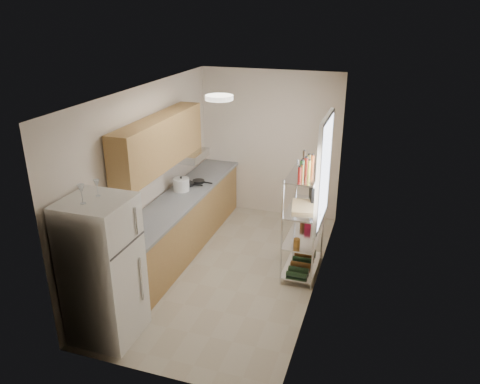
{
  "coord_description": "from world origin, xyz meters",
  "views": [
    {
      "loc": [
        1.98,
        -5.56,
        3.62
      ],
      "look_at": [
        0.08,
        0.25,
        1.14
      ],
      "focal_mm": 35.0,
      "sensor_mm": 36.0,
      "label": 1
    }
  ],
  "objects_px": {
    "cutting_board": "(306,207)",
    "espresso_machine": "(316,193)",
    "refrigerator": "(103,270)",
    "rice_cooker": "(181,184)",
    "frying_pan_large": "(186,184)"
  },
  "relations": [
    {
      "from": "espresso_machine",
      "to": "refrigerator",
      "type": "bearing_deg",
      "value": -149.21
    },
    {
      "from": "rice_cooker",
      "to": "frying_pan_large",
      "type": "xyz_separation_m",
      "value": [
        -0.03,
        0.23,
        -0.08
      ]
    },
    {
      "from": "cutting_board",
      "to": "refrigerator",
      "type": "bearing_deg",
      "value": -132.66
    },
    {
      "from": "rice_cooker",
      "to": "frying_pan_large",
      "type": "distance_m",
      "value": 0.25
    },
    {
      "from": "cutting_board",
      "to": "espresso_machine",
      "type": "distance_m",
      "value": 0.29
    },
    {
      "from": "rice_cooker",
      "to": "cutting_board",
      "type": "bearing_deg",
      "value": -8.63
    },
    {
      "from": "refrigerator",
      "to": "frying_pan_large",
      "type": "distance_m",
      "value": 2.59
    },
    {
      "from": "frying_pan_large",
      "to": "cutting_board",
      "type": "bearing_deg",
      "value": -17.77
    },
    {
      "from": "frying_pan_large",
      "to": "espresso_machine",
      "type": "xyz_separation_m",
      "value": [
        2.13,
        -0.29,
        0.23
      ]
    },
    {
      "from": "cutting_board",
      "to": "espresso_machine",
      "type": "xyz_separation_m",
      "value": [
        0.09,
        0.24,
        0.13
      ]
    },
    {
      "from": "refrigerator",
      "to": "cutting_board",
      "type": "xyz_separation_m",
      "value": [
        1.89,
        2.05,
        0.17
      ]
    },
    {
      "from": "frying_pan_large",
      "to": "refrigerator",
      "type": "bearing_deg",
      "value": -89.72
    },
    {
      "from": "frying_pan_large",
      "to": "espresso_machine",
      "type": "bearing_deg",
      "value": -10.85
    },
    {
      "from": "frying_pan_large",
      "to": "cutting_board",
      "type": "relative_size",
      "value": 0.51
    },
    {
      "from": "rice_cooker",
      "to": "espresso_machine",
      "type": "height_order",
      "value": "espresso_machine"
    }
  ]
}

